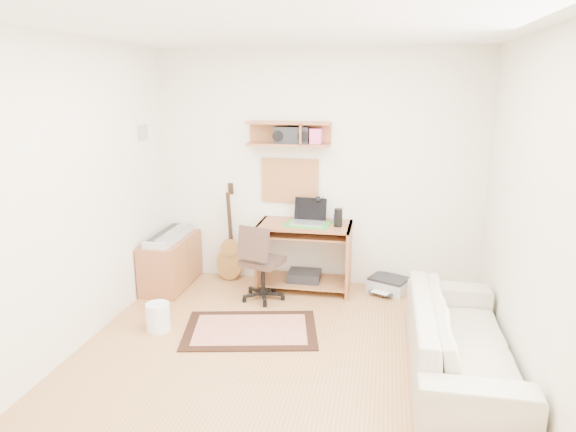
% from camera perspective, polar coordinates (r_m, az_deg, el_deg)
% --- Properties ---
extents(floor, '(3.60, 4.00, 0.01)m').
position_cam_1_polar(floor, '(4.39, -0.61, -16.32)').
color(floor, '#B6804C').
rests_on(floor, ground).
extents(ceiling, '(3.60, 4.00, 0.01)m').
position_cam_1_polar(ceiling, '(3.80, -0.72, 19.94)').
color(ceiling, white).
rests_on(ceiling, ground).
extents(back_wall, '(3.60, 0.01, 2.60)m').
position_cam_1_polar(back_wall, '(5.84, 3.18, 5.05)').
color(back_wall, silver).
rests_on(back_wall, ground).
extents(left_wall, '(0.01, 4.00, 2.60)m').
position_cam_1_polar(left_wall, '(4.59, -23.34, 1.40)').
color(left_wall, silver).
rests_on(left_wall, ground).
extents(right_wall, '(0.01, 4.00, 2.60)m').
position_cam_1_polar(right_wall, '(3.97, 25.82, -0.71)').
color(right_wall, silver).
rests_on(right_wall, ground).
extents(wall_shelf, '(0.90, 0.25, 0.26)m').
position_cam_1_polar(wall_shelf, '(5.71, 0.04, 8.91)').
color(wall_shelf, '#985835').
rests_on(wall_shelf, back_wall).
extents(cork_board, '(0.64, 0.03, 0.49)m').
position_cam_1_polar(cork_board, '(5.88, 0.22, 3.85)').
color(cork_board, tan).
rests_on(cork_board, back_wall).
extents(wall_photo, '(0.02, 0.20, 0.15)m').
position_cam_1_polar(wall_photo, '(5.81, -15.42, 8.70)').
color(wall_photo, '#4C8CBF').
rests_on(wall_photo, left_wall).
extents(desk, '(1.00, 0.55, 0.75)m').
position_cam_1_polar(desk, '(5.80, 1.79, -4.41)').
color(desk, '#985835').
rests_on(desk, floor).
extents(laptop, '(0.38, 0.38, 0.27)m').
position_cam_1_polar(laptop, '(5.64, 2.17, 0.43)').
color(laptop, silver).
rests_on(laptop, desk).
extents(speaker, '(0.09, 0.09, 0.19)m').
position_cam_1_polar(speaker, '(5.58, 5.46, -0.17)').
color(speaker, black).
rests_on(speaker, desk).
extents(desk_lamp, '(0.10, 0.10, 0.29)m').
position_cam_1_polar(desk_lamp, '(5.77, 3.80, 0.81)').
color(desk_lamp, black).
rests_on(desk_lamp, desk).
extents(pencil_cup, '(0.07, 0.07, 0.10)m').
position_cam_1_polar(pencil_cup, '(5.74, 5.27, -0.27)').
color(pencil_cup, '#2E3E8C').
rests_on(pencil_cup, desk).
extents(boombox, '(0.37, 0.17, 0.19)m').
position_cam_1_polar(boombox, '(5.70, 0.43, 8.70)').
color(boombox, black).
rests_on(boombox, wall_shelf).
extents(rug, '(1.35, 1.03, 0.02)m').
position_cam_1_polar(rug, '(5.00, -4.08, -12.17)').
color(rug, beige).
rests_on(rug, floor).
extents(task_chair, '(0.54, 0.54, 0.84)m').
position_cam_1_polar(task_chair, '(5.52, -2.75, -4.92)').
color(task_chair, '#3B2A23').
rests_on(task_chair, floor).
extents(cabinet, '(0.40, 0.90, 0.55)m').
position_cam_1_polar(cabinet, '(6.07, -12.55, -4.90)').
color(cabinet, '#985835').
rests_on(cabinet, floor).
extents(music_keyboard, '(0.26, 0.83, 0.07)m').
position_cam_1_polar(music_keyboard, '(5.98, -12.71, -2.08)').
color(music_keyboard, '#B2B5BA').
rests_on(music_keyboard, cabinet).
extents(guitar, '(0.31, 0.20, 1.13)m').
position_cam_1_polar(guitar, '(6.06, -6.41, -1.79)').
color(guitar, olive).
rests_on(guitar, floor).
extents(waste_basket, '(0.27, 0.27, 0.26)m').
position_cam_1_polar(waste_basket, '(5.09, -13.88, -10.55)').
color(waste_basket, white).
rests_on(waste_basket, floor).
extents(printer, '(0.50, 0.46, 0.15)m').
position_cam_1_polar(printer, '(5.93, 10.86, -7.25)').
color(printer, '#A5A8AA').
rests_on(printer, floor).
extents(sofa, '(0.57, 1.94, 0.76)m').
position_cam_1_polar(sofa, '(4.40, 18.29, -11.36)').
color(sofa, '#B9AD92').
rests_on(sofa, floor).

